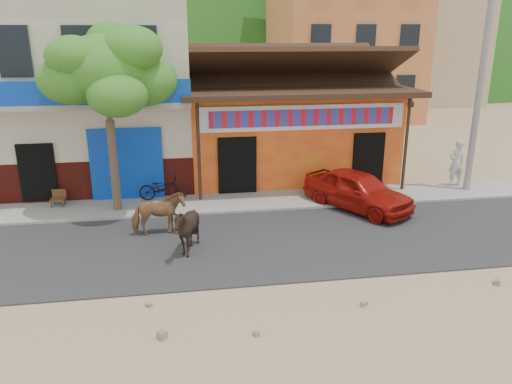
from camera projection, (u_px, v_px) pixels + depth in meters
ground at (290, 284)px, 12.03m from camera, size 120.00×120.00×0.00m
road at (270, 242)px, 14.37m from camera, size 60.00×5.00×0.04m
sidewalk at (252, 202)px, 17.64m from camera, size 60.00×2.00×0.12m
dance_club at (284, 130)px, 21.17m from camera, size 8.00×6.00×3.60m
cafe_building at (98, 93)px, 19.51m from camera, size 7.00×6.00×7.00m
apartment_front at (342, 28)px, 34.08m from camera, size 9.00×9.00×12.00m
apartment_rear at (423, 41)px, 41.37m from camera, size 8.00×8.00×10.00m
tree at (110, 120)px, 15.82m from camera, size 3.00×3.00×6.00m
utility_pole at (481, 81)px, 17.63m from camera, size 0.24×0.24×8.00m
cow_tan at (158, 214)px, 14.67m from camera, size 1.64×0.95×1.30m
cow_dark at (187, 229)px, 13.39m from camera, size 1.68×1.62×1.42m
red_car at (357, 190)px, 16.83m from camera, size 3.43×4.12×1.33m
scooter at (163, 188)px, 17.50m from camera, size 1.73×0.77×0.88m
pedestrian at (456, 163)px, 19.07m from camera, size 0.68×0.47×1.79m
cafe_chair_left at (57, 192)px, 16.93m from camera, size 0.49×0.49×0.99m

